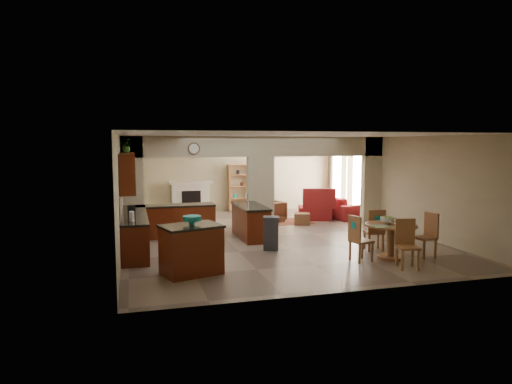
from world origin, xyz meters
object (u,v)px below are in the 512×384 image
object	(u,v)px
kitchen_island	(191,249)
dining_table	(391,236)
sofa	(335,206)
armchair	(272,211)

from	to	relation	value
kitchen_island	dining_table	size ratio (longest dim) A/B	1.15
sofa	armchair	distance (m)	2.55
dining_table	sofa	distance (m)	6.09
kitchen_island	sofa	bearing A→B (deg)	28.20
dining_table	armchair	distance (m)	5.57
kitchen_island	armchair	bearing A→B (deg)	41.19
dining_table	kitchen_island	bearing A→B (deg)	-179.81
kitchen_island	armchair	distance (m)	6.46
sofa	armchair	world-z (taller)	sofa
sofa	armchair	xyz separation A→B (m)	(-2.51, -0.46, -0.03)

